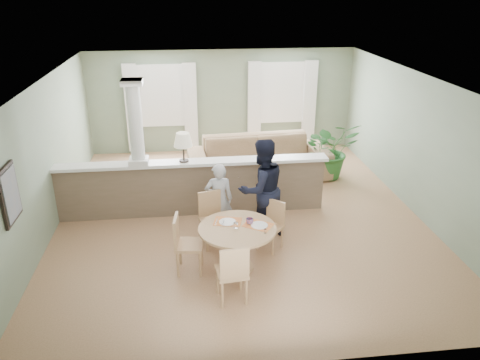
{
  "coord_description": "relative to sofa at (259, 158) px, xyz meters",
  "views": [
    {
      "loc": [
        -0.96,
        -8.26,
        4.28
      ],
      "look_at": [
        -0.11,
        -1.0,
        1.18
      ],
      "focal_mm": 35.0,
      "sensor_mm": 36.0,
      "label": 1
    }
  ],
  "objects": [
    {
      "name": "houseplant",
      "position": [
        1.66,
        -0.17,
        0.22
      ],
      "size": [
        1.34,
        1.2,
        1.38
      ],
      "primitive_type": "imported",
      "rotation": [
        0.0,
        0.0,
        0.1
      ],
      "color": "#245C24",
      "rests_on": "ground"
    },
    {
      "name": "chair_far_boy",
      "position": [
        -1.27,
        -2.89,
        0.05
      ],
      "size": [
        0.52,
        0.52,
        0.95
      ],
      "rotation": [
        0.0,
        0.0,
        0.26
      ],
      "color": "tan",
      "rests_on": "ground"
    },
    {
      "name": "room_shell",
      "position": [
        -0.7,
        -1.27,
        1.34
      ],
      "size": [
        7.02,
        8.02,
        2.71
      ],
      "color": "gray",
      "rests_on": "ground"
    },
    {
      "name": "pony_wall",
      "position": [
        -1.66,
        -1.69,
        0.23
      ],
      "size": [
        5.32,
        0.38,
        2.7
      ],
      "color": "#765D4B",
      "rests_on": "ground"
    },
    {
      "name": "sofa",
      "position": [
        0.0,
        0.0,
        0.0
      ],
      "size": [
        3.34,
        1.49,
        0.95
      ],
      "primitive_type": "imported",
      "rotation": [
        0.0,
        0.0,
        0.07
      ],
      "color": "#987153",
      "rests_on": "ground"
    },
    {
      "name": "chair_side",
      "position": [
        -1.76,
        -3.72,
        0.05
      ],
      "size": [
        0.48,
        0.48,
        0.96
      ],
      "rotation": [
        0.0,
        0.0,
        1.46
      ],
      "color": "tan",
      "rests_on": "ground"
    },
    {
      "name": "chair_far_man",
      "position": [
        -0.26,
        -3.17,
        -0.0
      ],
      "size": [
        0.55,
        0.55,
        0.86
      ],
      "rotation": [
        0.0,
        0.0,
        -0.71
      ],
      "color": "tan",
      "rests_on": "ground"
    },
    {
      "name": "chair_near",
      "position": [
        -1.09,
        -4.62,
        0.05
      ],
      "size": [
        0.48,
        0.48,
        0.96
      ],
      "rotation": [
        0.0,
        0.0,
        3.25
      ],
      "color": "tan",
      "rests_on": "ground"
    },
    {
      "name": "dining_table",
      "position": [
        -0.92,
        -3.75,
        0.12
      ],
      "size": [
        1.23,
        1.23,
        0.84
      ],
      "rotation": [
        0.0,
        0.0,
        -0.24
      ],
      "color": "tan",
      "rests_on": "ground"
    },
    {
      "name": "ground",
      "position": [
        -0.67,
        -1.89,
        -0.48
      ],
      "size": [
        8.0,
        8.0,
        0.0
      ],
      "primitive_type": "plane",
      "color": "tan",
      "rests_on": "ground"
    },
    {
      "name": "child_person",
      "position": [
        -1.13,
        -2.61,
        0.21
      ],
      "size": [
        0.51,
        0.34,
        1.38
      ],
      "primitive_type": "imported",
      "rotation": [
        0.0,
        0.0,
        3.15
      ],
      "color": "#9F9EA4",
      "rests_on": "ground"
    },
    {
      "name": "man_person",
      "position": [
        -0.38,
        -2.73,
        0.44
      ],
      "size": [
        1.1,
        0.99,
        1.84
      ],
      "primitive_type": "imported",
      "rotation": [
        0.0,
        0.0,
        3.54
      ],
      "color": "black",
      "rests_on": "ground"
    }
  ]
}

